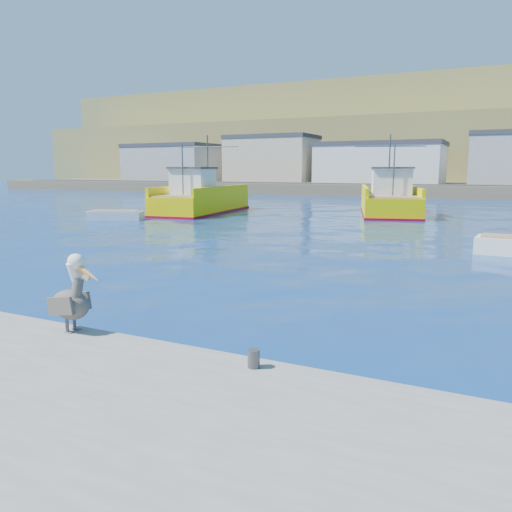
{
  "coord_description": "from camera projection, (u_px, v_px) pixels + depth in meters",
  "views": [
    {
      "loc": [
        6.35,
        -10.26,
        3.66
      ],
      "look_at": [
        0.32,
        2.24,
        1.24
      ],
      "focal_mm": 35.0,
      "sensor_mm": 36.0,
      "label": 1
    }
  ],
  "objects": [
    {
      "name": "ground",
      "position": [
        206.0,
        318.0,
        12.46
      ],
      "size": [
        260.0,
        260.0,
        0.0
      ],
      "primitive_type": "plane",
      "color": "navy",
      "rests_on": "ground"
    },
    {
      "name": "dock_bollards",
      "position": [
        135.0,
        337.0,
        9.07
      ],
      "size": [
        36.2,
        0.2,
        0.3
      ],
      "color": "#4C4C4C",
      "rests_on": "dock"
    },
    {
      "name": "far_shore",
      "position": [
        469.0,
        144.0,
        107.81
      ],
      "size": [
        200.0,
        81.0,
        24.0
      ],
      "color": "brown",
      "rests_on": "ground"
    },
    {
      "name": "trawler_yellow_a",
      "position": [
        201.0,
        200.0,
        42.56
      ],
      "size": [
        5.79,
        12.8,
        6.65
      ],
      "color": "#E9D200",
      "rests_on": "ground"
    },
    {
      "name": "trawler_yellow_b",
      "position": [
        389.0,
        201.0,
        41.26
      ],
      "size": [
        7.34,
        13.04,
        6.65
      ],
      "color": "#E9D200",
      "rests_on": "ground"
    },
    {
      "name": "skiff_left",
      "position": [
        116.0,
        216.0,
        36.66
      ],
      "size": [
        4.16,
        2.73,
        0.86
      ],
      "color": "silver",
      "rests_on": "ground"
    },
    {
      "name": "pelican",
      "position": [
        72.0,
        298.0,
        9.75
      ],
      "size": [
        1.27,
        0.53,
        1.57
      ],
      "color": "#595451",
      "rests_on": "dock"
    }
  ]
}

